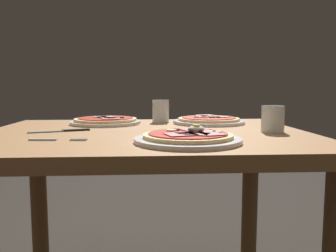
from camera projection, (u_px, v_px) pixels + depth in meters
name	position (u px, v px, depth m)	size (l,w,h in m)	color
dining_table	(146.00, 167.00, 1.16)	(1.06, 0.84, 0.73)	olive
pizza_foreground	(188.00, 138.00, 0.91)	(0.28, 0.28, 0.05)	white
pizza_across_left	(209.00, 120.00, 1.39)	(0.29, 0.29, 0.03)	white
pizza_across_right	(106.00, 121.00, 1.37)	(0.28, 0.28, 0.03)	white
water_glass_near	(161.00, 112.00, 1.44)	(0.07, 0.07, 0.09)	silver
water_glass_far	(273.00, 121.00, 1.11)	(0.07, 0.07, 0.09)	silver
fork	(53.00, 140.00, 0.94)	(0.16, 0.03, 0.00)	silver
knife	(64.00, 131.00, 1.14)	(0.19, 0.08, 0.01)	silver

